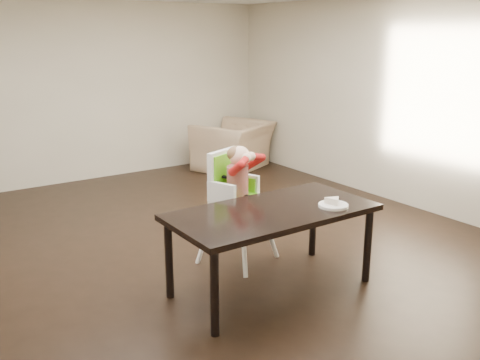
% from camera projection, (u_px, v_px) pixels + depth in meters
% --- Properties ---
extents(ground, '(7.00, 7.00, 0.00)m').
position_uv_depth(ground, '(208.00, 250.00, 5.66)').
color(ground, black).
rests_on(ground, ground).
extents(room_walls, '(6.02, 7.02, 2.71)m').
position_uv_depth(room_walls, '(204.00, 72.00, 5.17)').
color(room_walls, beige).
rests_on(room_walls, ground).
extents(dining_table, '(1.80, 0.90, 0.75)m').
position_uv_depth(dining_table, '(272.00, 218.00, 4.63)').
color(dining_table, black).
rests_on(dining_table, ground).
extents(high_chair, '(0.64, 0.64, 1.18)m').
position_uv_depth(high_chair, '(235.00, 180.00, 5.21)').
color(high_chair, white).
rests_on(high_chair, ground).
extents(plate, '(0.33, 0.33, 0.07)m').
position_uv_depth(plate, '(333.00, 204.00, 4.68)').
color(plate, white).
rests_on(plate, dining_table).
extents(armchair, '(1.40, 1.20, 1.04)m').
position_uv_depth(armchair, '(233.00, 138.00, 8.95)').
color(armchair, tan).
rests_on(armchair, ground).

